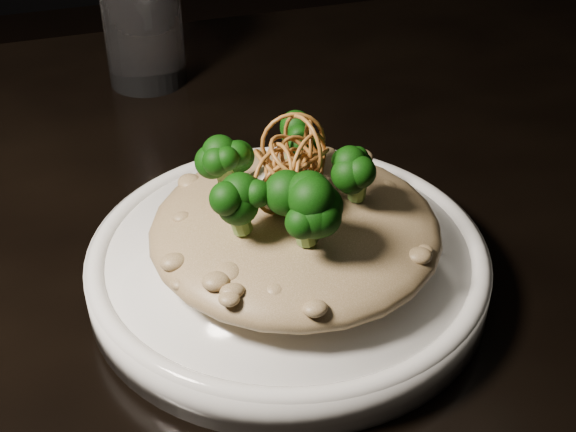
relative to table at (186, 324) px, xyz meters
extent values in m
cube|color=black|center=(0.00, 0.00, 0.06)|extent=(1.10, 0.80, 0.04)
cylinder|color=black|center=(0.48, 0.33, -0.31)|extent=(0.05, 0.05, 0.71)
cylinder|color=white|center=(0.06, -0.07, 0.10)|extent=(0.26, 0.26, 0.03)
ellipsoid|color=brown|center=(0.07, -0.07, 0.13)|extent=(0.19, 0.19, 0.04)
ellipsoid|color=white|center=(0.06, -0.06, 0.16)|extent=(0.05, 0.05, 0.01)
cylinder|color=silver|center=(0.02, 0.26, 0.15)|extent=(0.09, 0.09, 0.13)
camera|label=1|loc=(-0.06, -0.46, 0.44)|focal=50.00mm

